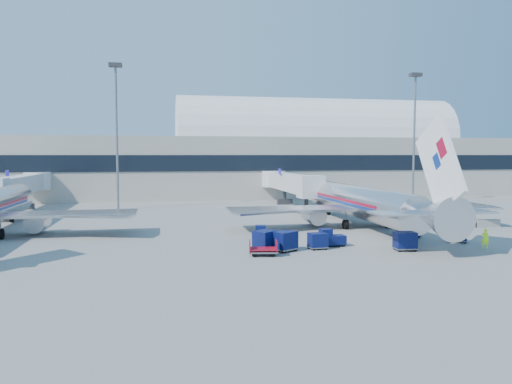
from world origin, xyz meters
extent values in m
plane|color=gray|center=(0.00, 0.00, 0.00)|extent=(260.00, 260.00, 0.00)
cube|color=#B2AA9E|center=(-25.00, 56.00, 6.00)|extent=(170.00, 28.00, 12.00)
cube|color=black|center=(-25.00, 42.05, 7.00)|extent=(170.00, 0.40, 3.00)
cylinder|color=silver|center=(20.00, 56.00, 12.00)|extent=(60.00, 18.00, 18.00)
cylinder|color=silver|center=(10.00, 6.00, 2.90)|extent=(3.80, 28.00, 3.80)
sphere|color=silver|center=(10.00, 20.00, 2.90)|extent=(3.72, 3.72, 3.72)
cone|color=silver|center=(10.00, -11.00, 3.30)|extent=(3.80, 6.00, 3.80)
cube|color=maroon|center=(10.00, 7.00, 3.15)|extent=(3.85, 20.16, 0.32)
cube|color=navy|center=(10.00, 7.00, 2.78)|extent=(3.85, 20.16, 0.32)
cube|color=white|center=(10.00, -11.50, 7.70)|extent=(0.35, 7.79, 8.74)
cube|color=silver|center=(10.00, -10.50, 3.50)|extent=(11.00, 3.00, 0.18)
cube|color=silver|center=(10.00, 5.00, 2.30)|extent=(32.00, 5.00, 0.28)
cylinder|color=#B7B7BC|center=(4.50, 6.50, 1.35)|extent=(2.10, 3.80, 2.10)
cylinder|color=#B7B7BC|center=(15.50, 6.50, 1.35)|extent=(2.10, 3.80, 2.10)
cylinder|color=black|center=(10.00, 17.00, 0.45)|extent=(0.40, 0.90, 0.90)
sphere|color=silver|center=(-32.00, 20.00, 2.90)|extent=(3.72, 3.72, 3.72)
cylinder|color=#B7B7BC|center=(-26.50, 6.50, 1.35)|extent=(2.10, 3.80, 2.10)
cylinder|color=black|center=(-32.00, 17.00, 0.45)|extent=(0.40, 0.90, 0.90)
cube|color=silver|center=(7.60, 30.00, 4.00)|extent=(2.70, 24.00, 2.70)
cube|color=silver|center=(7.60, 17.80, 4.00)|extent=(3.40, 3.20, 3.20)
cylinder|color=silver|center=(7.60, 41.50, 4.00)|extent=(4.40, 4.40, 3.00)
cube|color=#2D2D30|center=(7.60, 20.00, 1.80)|extent=(0.50, 0.50, 3.00)
cube|color=#2D2D30|center=(7.60, 20.00, 0.45)|extent=(2.60, 1.00, 0.90)
cube|color=#2D2D30|center=(7.60, 33.00, 1.80)|extent=(0.50, 0.50, 3.00)
cube|color=#2D2D30|center=(7.60, 33.00, 0.45)|extent=(2.60, 1.00, 0.90)
cube|color=#201B96|center=(6.00, 30.00, 5.80)|extent=(0.12, 1.40, 0.90)
cube|color=silver|center=(-34.40, 30.00, 4.00)|extent=(2.70, 24.00, 2.70)
cylinder|color=silver|center=(-34.40, 41.50, 4.00)|extent=(4.40, 4.40, 3.00)
cube|color=#2D2D30|center=(-34.40, 33.00, 1.80)|extent=(0.50, 0.50, 3.00)
cube|color=#2D2D30|center=(-34.40, 33.00, 0.45)|extent=(2.60, 1.00, 0.90)
cube|color=#201B96|center=(-36.00, 30.00, 5.80)|extent=(0.12, 1.40, 0.90)
cylinder|color=slate|center=(-20.00, 30.00, 11.00)|extent=(0.36, 0.36, 22.00)
cube|color=#2D2D30|center=(-20.00, 30.00, 22.30)|extent=(2.00, 1.20, 0.60)
cylinder|color=slate|center=(30.00, 30.00, 11.00)|extent=(0.36, 0.36, 22.00)
cube|color=#2D2D30|center=(30.00, 30.00, 22.30)|extent=(2.00, 1.20, 0.60)
cube|color=#9E9E96|center=(18.00, 2.00, 0.45)|extent=(3.00, 0.55, 0.90)
cube|color=#9E9E96|center=(21.30, 2.00, 0.45)|extent=(3.00, 0.55, 0.90)
cube|color=#9E9E96|center=(24.60, 2.00, 0.45)|extent=(3.00, 0.55, 0.90)
cube|color=#091143|center=(2.17, -6.41, 0.62)|extent=(2.64, 1.43, 0.84)
cube|color=#091143|center=(1.61, -6.44, 1.29)|extent=(1.07, 1.17, 0.78)
cylinder|color=black|center=(3.03, -5.85, 0.31)|extent=(0.64, 0.28, 0.63)
cube|color=#091143|center=(11.90, -2.81, 0.60)|extent=(2.80, 2.40, 0.82)
cube|color=#091143|center=(11.44, -2.52, 1.26)|extent=(1.41, 1.45, 0.77)
cylinder|color=black|center=(12.91, -2.86, 0.31)|extent=(0.65, 0.53, 0.61)
cube|color=#091143|center=(-3.62, -1.75, 0.57)|extent=(1.66, 2.58, 0.78)
cube|color=#091143|center=(-3.73, -2.25, 1.19)|extent=(1.21, 1.13, 0.73)
cylinder|color=black|center=(-3.90, -0.84, 0.29)|extent=(0.34, 0.61, 0.58)
cube|color=#091143|center=(0.50, -7.50, 0.84)|extent=(1.70, 1.39, 1.27)
cube|color=slate|center=(0.50, -7.50, 0.19)|extent=(1.80, 1.44, 0.09)
cylinder|color=black|center=(1.06, -6.96, 0.18)|extent=(0.36, 0.18, 0.35)
cube|color=#091143|center=(-2.67, -7.91, 1.01)|extent=(2.40, 2.26, 1.54)
cube|color=slate|center=(-2.67, -7.91, 0.23)|extent=(2.52, 2.36, 0.11)
cylinder|color=black|center=(-2.34, -7.02, 0.21)|extent=(0.45, 0.37, 0.42)
cube|color=#091143|center=(-4.33, -7.35, 1.02)|extent=(2.46, 2.40, 1.56)
cube|color=slate|center=(-4.33, -7.35, 0.24)|extent=(2.57, 2.51, 0.11)
cylinder|color=black|center=(-4.13, -6.41, 0.22)|extent=(0.44, 0.41, 0.43)
cube|color=#091143|center=(7.95, -9.60, 0.95)|extent=(1.91, 1.55, 1.45)
cube|color=slate|center=(7.95, -9.60, 0.22)|extent=(2.02, 1.61, 0.10)
cylinder|color=black|center=(8.69, -9.11, 0.20)|extent=(0.41, 0.19, 0.40)
cube|color=#091143|center=(14.96, -6.72, 0.87)|extent=(2.06, 1.91, 1.33)
cube|color=slate|center=(14.96, -6.72, 0.20)|extent=(2.16, 1.99, 0.09)
cylinder|color=black|center=(15.76, -6.58, 0.18)|extent=(0.39, 0.30, 0.37)
cube|color=slate|center=(-4.97, -9.47, 0.38)|extent=(2.59, 1.97, 0.13)
cube|color=maroon|center=(-4.97, -9.47, 0.59)|extent=(2.60, 2.02, 0.09)
cylinder|color=black|center=(-4.13, -9.01, 0.21)|extent=(0.45, 0.24, 0.43)
imported|color=#8FE418|center=(15.75, -9.89, 0.90)|extent=(0.78, 0.73, 1.79)
camera|label=1|loc=(-13.42, -50.34, 8.54)|focal=35.00mm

